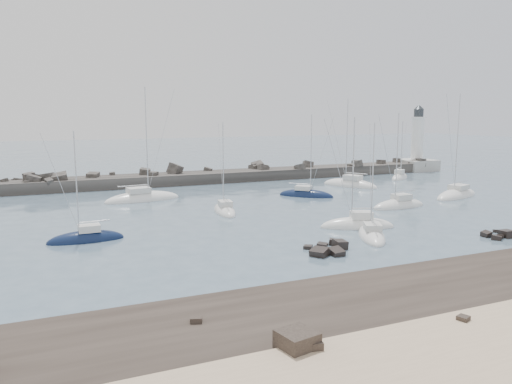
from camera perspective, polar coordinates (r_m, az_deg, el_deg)
ground at (r=54.62m, az=6.86°, el=-3.82°), size 400.00×400.00×0.00m
rock_shelf at (r=37.92m, az=23.96°, el=-10.28°), size 140.00×12.05×1.87m
rock_cluster_near at (r=44.87m, az=8.52°, el=-6.52°), size 5.03×4.60×1.46m
rock_cluster_far at (r=54.80m, az=26.09°, el=-4.48°), size 3.94×3.42×1.15m
breakwater at (r=86.87m, az=-10.50°, el=1.04°), size 115.00×6.99×5.19m
lighthouse at (r=112.28m, az=17.88°, el=3.95°), size 7.00×7.00×14.60m
sailboat_2 at (r=50.36m, az=-18.85°, el=-5.17°), size 7.10×2.26×11.37m
sailboat_3 at (r=61.44m, az=-3.60°, el=-2.22°), size 3.43×7.75×11.91m
sailboat_4 at (r=71.45m, az=-12.85°, el=-0.84°), size 11.10×4.78×16.86m
sailboat_5 at (r=54.26m, az=11.52°, el=-3.85°), size 8.25×5.19×12.73m
sailboat_6 at (r=50.34m, az=13.08°, el=-4.94°), size 5.64×7.85×12.07m
sailboat_7 at (r=73.60m, az=5.73°, el=-0.39°), size 7.59×7.49×12.87m
sailboat_8 at (r=67.13m, az=16.01°, el=-1.58°), size 8.40×3.13×13.16m
sailboat_9 at (r=84.82m, az=10.69°, el=0.75°), size 7.29×10.20×15.69m
sailboat_10 at (r=78.37m, az=21.95°, el=-0.42°), size 10.65×6.36×15.94m
sailboat_11 at (r=96.81m, az=16.09°, el=1.56°), size 7.09×6.02×11.68m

